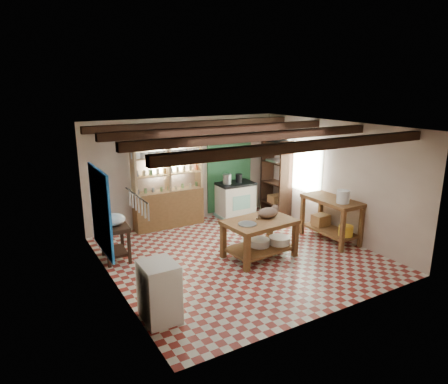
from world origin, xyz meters
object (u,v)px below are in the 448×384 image
cat (268,213)px  prep_table (115,242)px  white_cabinet (159,291)px  right_counter (331,220)px  work_table (259,239)px  stove (235,200)px

cat → prep_table: bearing=141.1°
white_cabinet → right_counter: size_ratio=0.66×
work_table → right_counter: (1.87, -0.06, 0.10)m
white_cabinet → stove: bearing=45.2°
work_table → white_cabinet: white_cabinet is taller
work_table → prep_table: 2.84m
prep_table → stove: bearing=21.0°
stove → white_cabinet: stove is taller
right_counter → white_cabinet: bearing=-167.0°
work_table → stove: (0.93, 2.40, 0.07)m
right_counter → stove: bearing=110.8°
work_table → cat: size_ratio=3.12×
stove → cat: size_ratio=2.14×
stove → right_counter: size_ratio=0.70×
stove → right_counter: (0.94, -2.46, 0.02)m
stove → prep_table: 3.61m
stove → prep_table: size_ratio=1.30×
prep_table → white_cabinet: bearing=-86.9°
work_table → stove: stove is taller
white_cabinet → cat: 3.03m
prep_table → right_counter: (4.38, -1.38, 0.12)m
white_cabinet → cat: bearing=22.4°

